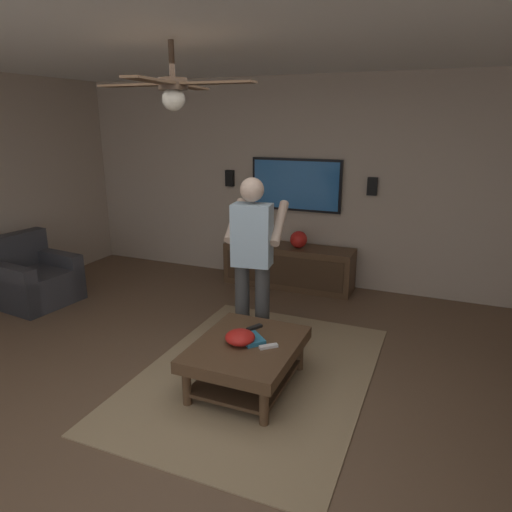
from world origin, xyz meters
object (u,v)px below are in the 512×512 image
at_px(remote_white, 269,346).
at_px(remote_black, 254,327).
at_px(person_standing, 253,253).
at_px(bowl, 240,337).
at_px(armchair, 33,280).
at_px(wall_speaker_right, 230,178).
at_px(wall_speaker_left, 372,186).
at_px(coffee_table, 247,354).
at_px(tv, 296,185).
at_px(book, 252,339).
at_px(vase_round, 299,240).
at_px(ceiling_fan, 173,88).
at_px(media_console, 288,266).

height_order(remote_white, remote_black, same).
height_order(person_standing, bowl, person_standing).
distance_m(armchair, wall_speaker_right, 2.82).
xyz_separation_m(person_standing, wall_speaker_left, (1.96, -0.76, 0.41)).
xyz_separation_m(coffee_table, person_standing, (0.73, 0.26, 0.64)).
height_order(tv, wall_speaker_left, tv).
height_order(coffee_table, bowl, bowl).
xyz_separation_m(book, vase_round, (2.36, 0.36, 0.24)).
relative_size(tv, remote_white, 8.04).
height_order(armchair, book, armchair).
distance_m(coffee_table, person_standing, 1.00).
xyz_separation_m(vase_round, wall_speaker_left, (0.29, -0.83, 0.69)).
bearing_deg(book, bowl, -90.30).
bearing_deg(wall_speaker_left, remote_white, 173.49).
relative_size(coffee_table, tv, 0.83).
height_order(coffee_table, person_standing, person_standing).
relative_size(armchair, remote_white, 5.94).
relative_size(tv, person_standing, 0.74).
xyz_separation_m(tv, wall_speaker_right, (0.01, 0.96, 0.04)).
relative_size(coffee_table, ceiling_fan, 0.83).
xyz_separation_m(coffee_table, remote_black, (0.27, 0.04, 0.12)).
relative_size(person_standing, vase_round, 7.45).
height_order(armchair, coffee_table, armchair).
distance_m(remote_white, wall_speaker_right, 3.29).
height_order(remote_black, wall_speaker_right, wall_speaker_right).
xyz_separation_m(armchair, remote_black, (-0.44, -3.08, 0.13)).
bearing_deg(vase_round, tv, 27.41).
relative_size(coffee_table, vase_round, 4.55).
xyz_separation_m(remote_white, wall_speaker_right, (2.70, 1.63, 0.94)).
relative_size(media_console, vase_round, 7.73).
bearing_deg(remote_white, media_console, -116.93).
bearing_deg(bowl, vase_round, 6.74).
distance_m(armchair, book, 3.22).
bearing_deg(book, person_standing, 155.01).
height_order(person_standing, vase_round, person_standing).
bearing_deg(wall_speaker_right, ceiling_fan, -161.28).
bearing_deg(wall_speaker_left, wall_speaker_right, 90.00).
height_order(coffee_table, tv, tv).
bearing_deg(ceiling_fan, wall_speaker_right, 18.72).
relative_size(remote_white, wall_speaker_left, 0.68).
bearing_deg(bowl, person_standing, 15.72).
xyz_separation_m(bowl, remote_black, (0.30, -0.00, -0.04)).
relative_size(bowl, vase_round, 1.10).
distance_m(armchair, tv, 3.46).
bearing_deg(person_standing, book, -165.37).
xyz_separation_m(person_standing, vase_round, (1.67, 0.07, -0.27)).
height_order(media_console, bowl, media_console).
bearing_deg(remote_black, bowl, -152.46).
bearing_deg(vase_round, ceiling_fan, 177.16).
distance_m(remote_black, wall_speaker_left, 2.66).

